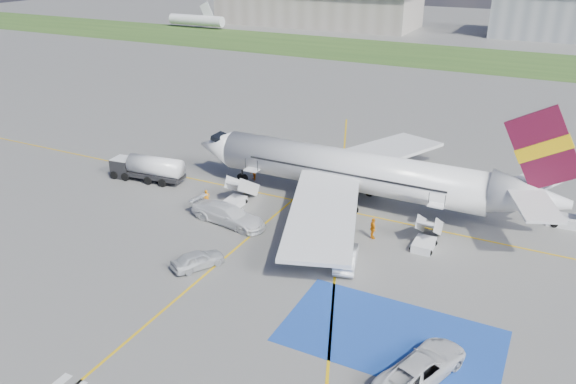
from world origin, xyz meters
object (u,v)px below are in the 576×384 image
car_silver_a (198,259)px  car_silver_b (346,257)px  van_white_a (422,364)px  van_white_b (228,212)px  fuel_tanker (148,170)px  airliner (364,173)px  gpu_cart (165,172)px

car_silver_a → car_silver_b: (10.27, 5.52, 0.06)m
van_white_a → van_white_b: size_ratio=0.90×
car_silver_b → van_white_b: van_white_b is taller
fuel_tanker → car_silver_b: 26.09m
airliner → car_silver_b: 11.73m
fuel_tanker → airliner: bearing=5.2°
airliner → car_silver_a: bearing=-114.6°
van_white_b → fuel_tanker: bearing=78.7°
fuel_tanker → gpu_cart: bearing=40.9°
car_silver_a → car_silver_b: size_ratio=0.89×
car_silver_a → car_silver_b: car_silver_b is taller
fuel_tanker → car_silver_b: fuel_tanker is taller
airliner → fuel_tanker: 23.09m
airliner → car_silver_a: 18.48m
gpu_cart → van_white_b: bearing=-15.5°
fuel_tanker → van_white_a: (33.74, -16.42, -0.19)m
airliner → van_white_a: airliner is taller
airliner → van_white_a: bearing=-61.8°
gpu_cart → car_silver_a: gpu_cart is taller
van_white_a → car_silver_a: bearing=8.2°
gpu_cart → van_white_a: 37.02m
airliner → van_white_a: size_ratio=7.02×
car_silver_b → airliner: bearing=-91.8°
gpu_cart → van_white_b: 13.15m
van_white_a → van_white_b: bearing=-8.7°
fuel_tanker → gpu_cart: 1.87m
fuel_tanker → car_silver_b: bearing=-20.8°
airliner → car_silver_b: (2.66, -11.11, -2.62)m
gpu_cart → car_silver_b: bearing=-6.9°
van_white_a → gpu_cart: bearing=-7.8°
fuel_tanker → gpu_cart: size_ratio=3.75×
airliner → car_silver_a: size_ratio=8.74×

